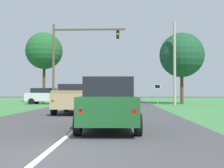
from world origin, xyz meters
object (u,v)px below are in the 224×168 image
(utility_pole_right, at_px, (175,63))
(red_suv_near, at_px, (109,103))
(oak_tree_right, at_px, (182,55))
(pickup_truck_lead, at_px, (75,98))
(crossing_suv_far, at_px, (45,96))
(extra_tree_1, at_px, (44,51))
(traffic_light, at_px, (71,52))
(keep_moving_sign, at_px, (157,91))

(utility_pole_right, bearing_deg, red_suv_near, -107.89)
(oak_tree_right, bearing_deg, red_suv_near, -109.05)
(pickup_truck_lead, relative_size, crossing_suv_far, 1.19)
(extra_tree_1, bearing_deg, pickup_truck_lead, -68.17)
(utility_pole_right, distance_m, extra_tree_1, 17.26)
(crossing_suv_far, distance_m, utility_pole_right, 14.87)
(traffic_light, distance_m, utility_pole_right, 11.04)
(crossing_suv_far, bearing_deg, utility_pole_right, -8.76)
(traffic_light, bearing_deg, crossing_suv_far, 147.44)
(pickup_truck_lead, xyz_separation_m, traffic_light, (-2.36, 11.19, 4.69))
(extra_tree_1, bearing_deg, red_suv_near, -69.16)
(pickup_truck_lead, relative_size, oak_tree_right, 0.64)
(keep_moving_sign, bearing_deg, extra_tree_1, 154.20)
(red_suv_near, relative_size, utility_pole_right, 0.52)
(red_suv_near, distance_m, utility_pole_right, 20.00)
(traffic_light, bearing_deg, keep_moving_sign, -0.74)
(pickup_truck_lead, bearing_deg, extra_tree_1, 111.83)
(red_suv_near, xyz_separation_m, crossing_suv_far, (-8.25, 20.95, -0.05))
(oak_tree_right, xyz_separation_m, crossing_suv_far, (-15.57, -0.25, -4.61))
(red_suv_near, distance_m, traffic_light, 20.01)
(red_suv_near, bearing_deg, crossing_suv_far, 111.48)
(red_suv_near, distance_m, pickup_truck_lead, 8.05)
(red_suv_near, xyz_separation_m, pickup_truck_lead, (-2.55, 7.64, -0.03))
(red_suv_near, relative_size, crossing_suv_far, 1.05)
(red_suv_near, bearing_deg, utility_pole_right, 72.11)
(keep_moving_sign, xyz_separation_m, oak_tree_right, (3.08, 2.50, 4.09))
(extra_tree_1, bearing_deg, utility_pole_right, -23.02)
(keep_moving_sign, distance_m, utility_pole_right, 3.44)
(traffic_light, bearing_deg, oak_tree_right, 11.01)
(utility_pole_right, height_order, extra_tree_1, extra_tree_1)
(traffic_light, distance_m, oak_tree_right, 12.46)
(utility_pole_right, bearing_deg, oak_tree_right, 62.64)
(red_suv_near, height_order, keep_moving_sign, keep_moving_sign)
(keep_moving_sign, bearing_deg, utility_pole_right, 1.39)
(utility_pole_right, bearing_deg, keep_moving_sign, -178.61)
(extra_tree_1, bearing_deg, crossing_suv_far, -72.22)
(red_suv_near, relative_size, oak_tree_right, 0.56)
(pickup_truck_lead, height_order, oak_tree_right, oak_tree_right)
(traffic_light, xyz_separation_m, keep_moving_sign, (9.15, -0.12, -4.19))
(pickup_truck_lead, height_order, traffic_light, traffic_light)
(utility_pole_right, xyz_separation_m, extra_tree_1, (-15.73, 6.69, 2.35))
(pickup_truck_lead, distance_m, crossing_suv_far, 14.48)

